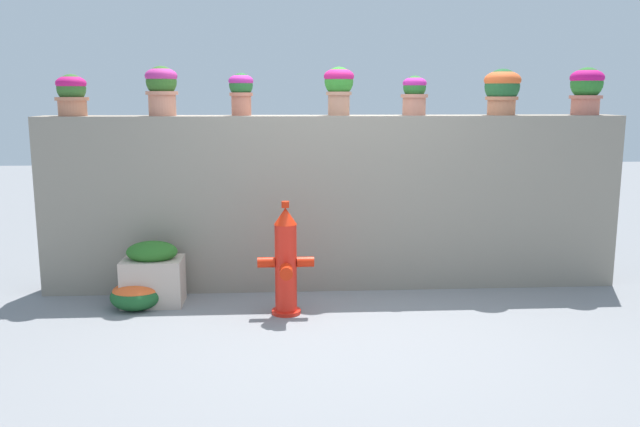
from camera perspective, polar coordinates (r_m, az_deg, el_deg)
name	(u,v)px	position (r m, az deg, el deg)	size (l,w,h in m)	color
ground_plane	(345,326)	(5.11, 2.15, -9.67)	(24.00, 24.00, 0.00)	slate
stone_wall	(333,202)	(5.99, 1.15, 1.00)	(5.15, 0.41, 1.56)	gray
potted_plant_0	(72,93)	(6.12, -20.68, 9.74)	(0.28, 0.28, 0.36)	#BD7454
potted_plant_1	(162,87)	(5.96, -13.53, 10.61)	(0.28, 0.28, 0.43)	tan
potted_plant_2	(241,90)	(5.93, -6.84, 10.57)	(0.22, 0.22, 0.37)	#BC6952
potted_plant_3	(339,85)	(5.94, 1.64, 11.02)	(0.27, 0.27, 0.42)	tan
potted_plant_4	(414,93)	(6.01, 8.16, 10.27)	(0.24, 0.24, 0.35)	#B9735D
potted_plant_5	(502,88)	(6.22, 15.47, 10.40)	(0.33, 0.33, 0.41)	#B77150
potted_plant_6	(586,87)	(6.52, 22.04, 10.09)	(0.30, 0.30, 0.42)	#BF6E5B
fire_hydrant	(286,263)	(5.27, -2.97, -4.34)	(0.45, 0.36, 0.92)	red
flower_bush_left	(136,295)	(5.68, -15.62, -6.77)	(0.42, 0.38, 0.23)	#1D5628
planter_box	(153,274)	(5.72, -14.24, -5.10)	(0.50, 0.35, 0.54)	#BCA696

